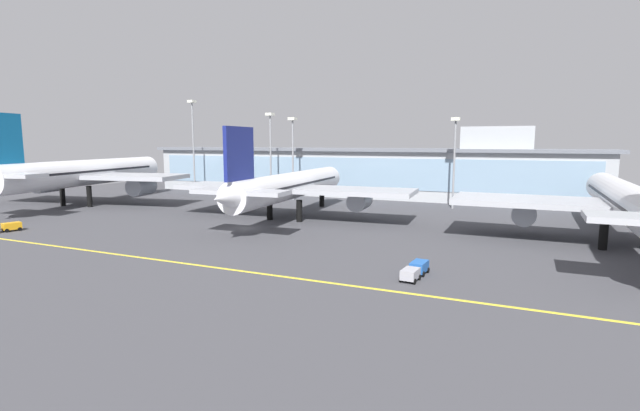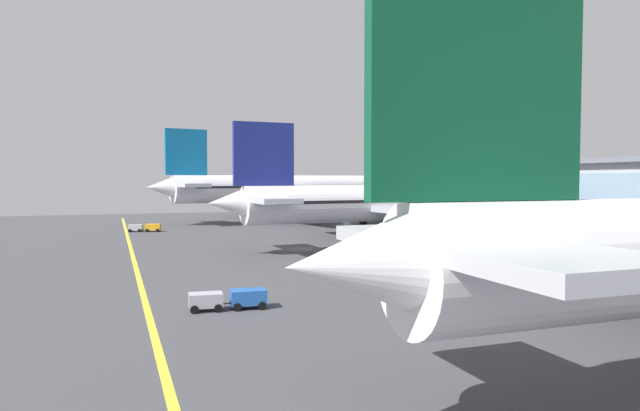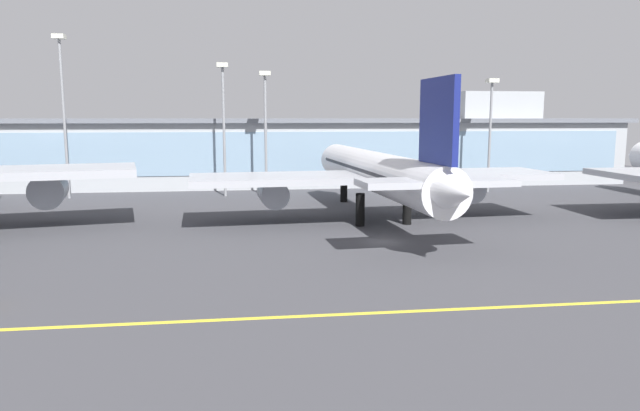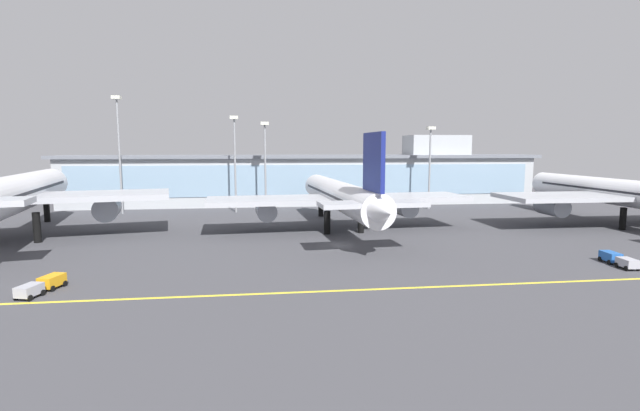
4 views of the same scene
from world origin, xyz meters
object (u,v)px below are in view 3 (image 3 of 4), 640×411
at_px(apron_light_mast_centre, 223,109).
at_px(apron_light_mast_far_east, 63,94).
at_px(airliner_near_right, 377,173).
at_px(apron_light_mast_west, 491,116).
at_px(apron_light_mast_east, 265,113).

xyz_separation_m(apron_light_mast_centre, apron_light_mast_far_east, (-25.10, 0.63, 2.27)).
height_order(airliner_near_right, apron_light_mast_west, apron_light_mast_west).
relative_size(apron_light_mast_west, apron_light_mast_centre, 0.90).
bearing_deg(apron_light_mast_centre, apron_light_mast_far_east, 178.56).
height_order(apron_light_mast_west, apron_light_mast_far_east, apron_light_mast_far_east).
distance_m(airliner_near_right, apron_light_mast_far_east, 53.28).
xyz_separation_m(apron_light_mast_west, apron_light_mast_far_east, (-70.88, 1.00, 3.47)).
bearing_deg(airliner_near_right, apron_light_mast_far_east, 54.99).
relative_size(apron_light_mast_east, apron_light_mast_far_east, 0.79).
height_order(apron_light_mast_west, apron_light_mast_centre, apron_light_mast_centre).
height_order(apron_light_mast_west, apron_light_mast_east, apron_light_mast_east).
bearing_deg(apron_light_mast_east, airliner_near_right, -63.41).
bearing_deg(apron_light_mast_west, apron_light_mast_centre, 179.54).
distance_m(apron_light_mast_west, apron_light_mast_east, 38.99).
xyz_separation_m(apron_light_mast_west, apron_light_mast_centre, (-45.78, 0.37, 1.20)).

